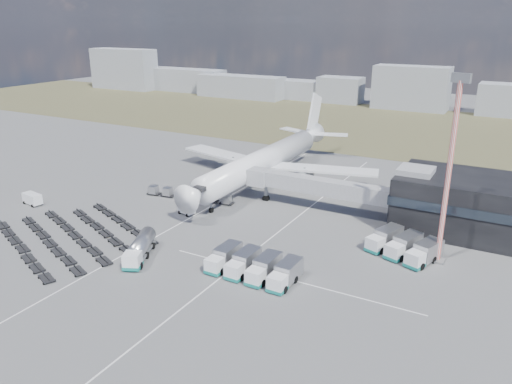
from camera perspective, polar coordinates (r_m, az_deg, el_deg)
The scene contains 16 objects.
ground at distance 92.82m, azimuth -8.22°, elevation -4.11°, with size 420.00×420.00×0.00m, color #565659.
grass_strip at distance 188.58m, azimuth 12.35°, elevation 7.57°, with size 420.00×90.00×0.01m, color #454129.
lane_markings at distance 90.00m, azimuth -2.07°, elevation -4.67°, with size 47.12×110.00×0.01m.
terminal at distance 96.67m, azimuth 24.56°, elevation -1.42°, with size 30.40×16.40×11.00m.
jet_bridge at distance 100.17m, azimuth 6.05°, elevation 0.83°, with size 30.30×3.80×7.05m.
airliner at distance 116.95m, azimuth 1.19°, elevation 3.73°, with size 51.59×64.53×17.62m.
skyline at distance 222.66m, azimuth 16.17°, elevation 11.28°, with size 317.29×24.21×23.27m.
fuel_tanker at distance 82.34m, azimuth -13.14°, elevation -6.28°, with size 6.70×10.50×3.35m.
pushback_tug at distance 99.04m, azimuth -7.93°, elevation -2.11°, with size 3.32×1.87×1.49m, color white.
utility_van at distance 112.90m, azimuth -24.19°, elevation -0.75°, with size 4.48×2.03×2.38m, color white.
catering_truck at distance 120.70m, azimuth 4.76°, elevation 2.21°, with size 3.55×6.10×2.63m.
service_trucks_near at distance 75.07m, azimuth -0.29°, elevation -8.41°, with size 13.29×7.53×2.92m.
service_trucks_far at distance 84.62m, azimuth 16.51°, elevation -5.90°, with size 11.89×10.41×3.03m.
uld_row at distance 106.80m, azimuth -7.64°, elevation -0.31°, with size 20.18×4.69×1.83m.
baggage_dollies at distance 93.75m, azimuth -20.17°, elevation -4.65°, with size 33.04×28.54×0.77m.
floodlight_mast at distance 79.80m, azimuth 21.17°, elevation 2.06°, with size 2.79×2.26×29.23m.
Camera 1 is at (52.42, -67.48, 36.26)m, focal length 35.00 mm.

